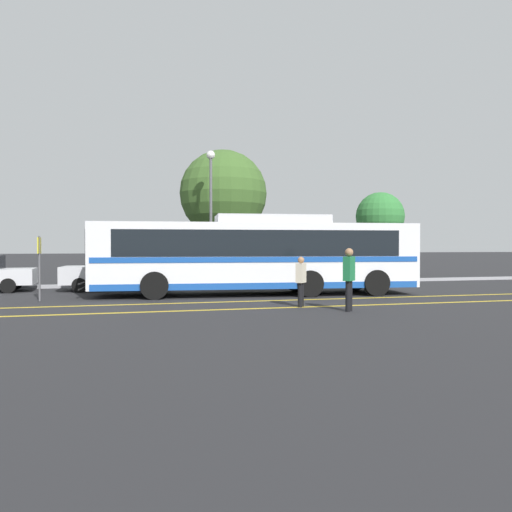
{
  "coord_description": "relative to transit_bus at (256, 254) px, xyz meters",
  "views": [
    {
      "loc": [
        -4.83,
        -19.35,
        1.92
      ],
      "look_at": [
        -0.1,
        -0.46,
        1.52
      ],
      "focal_mm": 35.0,
      "sensor_mm": 36.0,
      "label": 1
    }
  ],
  "objects": [
    {
      "name": "parked_car_2",
      "position": [
        1.0,
        3.56,
        -0.84
      ],
      "size": [
        4.0,
        1.88,
        1.49
      ],
      "rotation": [
        0.0,
        0.0,
        1.6
      ],
      "color": "olive",
      "rests_on": "ground_plane"
    },
    {
      "name": "lane_strip_1",
      "position": [
        -0.02,
        -4.19,
        -1.59
      ],
      "size": [
        32.39,
        0.2,
        0.01
      ],
      "primitive_type": "cube",
      "rotation": [
        0.0,
        0.0,
        1.57
      ],
      "color": "gold",
      "rests_on": "ground_plane"
    },
    {
      "name": "parked_car_1",
      "position": [
        -5.36,
        3.42,
        -0.84
      ],
      "size": [
        4.56,
        2.24,
        1.46
      ],
      "rotation": [
        0.0,
        0.0,
        1.5
      ],
      "color": "silver",
      "rests_on": "ground_plane"
    },
    {
      "name": "curb_strip",
      "position": [
        -0.02,
        5.15,
        -1.52
      ],
      "size": [
        40.39,
        0.36,
        0.15
      ],
      "primitive_type": "cube",
      "color": "#99999E",
      "rests_on": "ground_plane"
    },
    {
      "name": "bus_stop_sign",
      "position": [
        -7.84,
        -0.36,
        -0.16
      ],
      "size": [
        0.07,
        0.4,
        2.26
      ],
      "rotation": [
        0.0,
        0.0,
        1.48
      ],
      "color": "#59595E",
      "rests_on": "ground_plane"
    },
    {
      "name": "transit_bus",
      "position": [
        0.0,
        0.0,
        0.0
      ],
      "size": [
        12.86,
        3.7,
        3.1
      ],
      "rotation": [
        0.0,
        0.0,
        1.48
      ],
      "color": "white",
      "rests_on": "ground_plane"
    },
    {
      "name": "tree_0",
      "position": [
        10.39,
        9.54,
        2.15
      ],
      "size": [
        3.01,
        3.01,
        5.27
      ],
      "color": "#513823",
      "rests_on": "ground_plane"
    },
    {
      "name": "pedestrian_1",
      "position": [
        0.4,
        -4.13,
        -0.71
      ],
      "size": [
        0.43,
        0.47,
        1.57
      ],
      "rotation": [
        0.0,
        0.0,
        0.92
      ],
      "color": "black",
      "rests_on": "ground_plane"
    },
    {
      "name": "lane_strip_0",
      "position": [
        -0.02,
        -2.2,
        -1.59
      ],
      "size": [
        32.39,
        0.2,
        0.01
      ],
      "primitive_type": "cube",
      "rotation": [
        0.0,
        0.0,
        1.57
      ],
      "color": "gold",
      "rests_on": "ground_plane"
    },
    {
      "name": "tree_1",
      "position": [
        0.38,
        9.33,
        3.3
      ],
      "size": [
        4.98,
        4.98,
        7.39
      ],
      "color": "#513823",
      "rests_on": "ground_plane"
    },
    {
      "name": "street_lamp",
      "position": [
        -0.89,
        5.8,
        2.82
      ],
      "size": [
        0.43,
        0.43,
        6.65
      ],
      "color": "#59595E",
      "rests_on": "ground_plane"
    },
    {
      "name": "pedestrian_0",
      "position": [
        1.42,
        -5.46,
        -0.53
      ],
      "size": [
        0.45,
        0.45,
        1.85
      ],
      "rotation": [
        0.0,
        0.0,
        0.77
      ],
      "color": "black",
      "rests_on": "ground_plane"
    },
    {
      "name": "ground_plane",
      "position": [
        0.08,
        0.46,
        -1.59
      ],
      "size": [
        220.0,
        220.0,
        0.0
      ],
      "primitive_type": "plane",
      "color": "#262628"
    }
  ]
}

